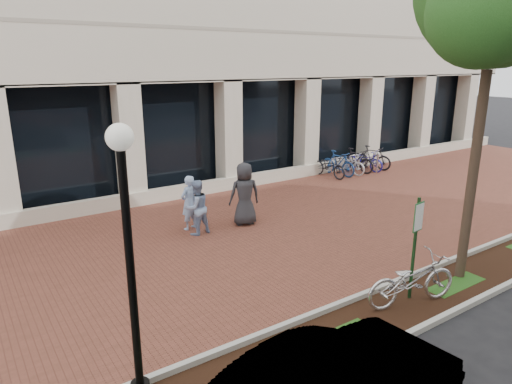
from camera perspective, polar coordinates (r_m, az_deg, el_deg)
ground at (r=13.57m, az=0.09°, el=-5.06°), size 120.00×120.00×0.00m
brick_plaza at (r=13.57m, az=0.09°, el=-5.04°), size 40.00×9.00×0.01m
planting_strip at (r=10.09m, az=17.62°, el=-13.69°), size 40.00×1.50×0.01m
curb_plaza_side at (r=10.47m, az=14.39°, el=-11.93°), size 40.00×0.12×0.12m
curb_street_side at (r=9.69m, az=21.21°, el=-14.98°), size 40.00×0.12×0.12m
parking_sign at (r=9.95m, az=19.39°, el=-5.11°), size 0.34×0.07×2.25m
lamppost at (r=6.48m, az=-15.55°, el=-7.63°), size 0.36×0.36×4.13m
locked_bicycle at (r=10.07m, az=18.89°, el=-10.37°), size 2.20×1.20×1.10m
pedestrian_left at (r=13.73m, az=-8.39°, el=-1.34°), size 0.71×0.58×1.66m
pedestrian_mid at (r=13.30m, az=-7.44°, el=-1.93°), size 0.85×0.69×1.63m
pedestrian_right at (r=13.95m, az=-1.45°, el=-0.25°), size 1.08×0.85×1.95m
bollard at (r=21.41m, az=14.94°, el=3.61°), size 0.12×0.12×0.96m
bike_rack_cluster at (r=21.09m, az=11.79°, el=3.71°), size 3.68×1.99×1.10m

